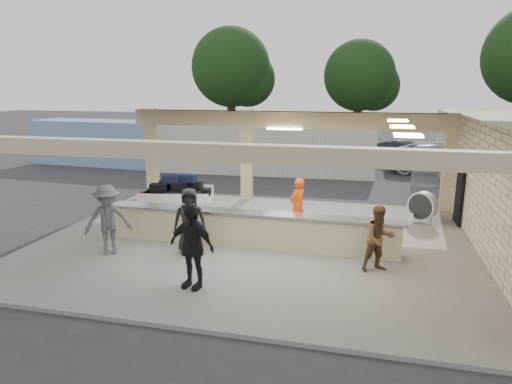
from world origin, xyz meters
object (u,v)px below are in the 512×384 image
(car_dark, at_px, (404,153))
(container_blue, at_px, (114,143))
(baggage_handler, at_px, (298,206))
(passenger_d, at_px, (190,221))
(container_white, at_px, (263,149))
(drum_fan, at_px, (423,206))
(car_white_a, at_px, (440,158))
(passenger_c, at_px, (108,220))
(baggage_counter, at_px, (250,229))
(luggage_cart, at_px, (176,193))
(passenger_b, at_px, (192,246))
(passenger_a, at_px, (379,239))

(car_dark, xyz_separation_m, container_blue, (-16.06, -3.94, 0.57))
(baggage_handler, distance_m, passenger_d, 3.43)
(container_white, bearing_deg, drum_fan, -49.98)
(drum_fan, xyz_separation_m, container_white, (-7.08, 7.78, 0.56))
(car_white_a, relative_size, container_blue, 0.55)
(car_dark, bearing_deg, drum_fan, -156.80)
(passenger_c, bearing_deg, baggage_counter, -10.81)
(baggage_counter, xyz_separation_m, baggage_handler, (1.09, 1.47, 0.35))
(car_white_a, relative_size, car_dark, 1.31)
(luggage_cart, height_order, passenger_c, passenger_c)
(passenger_b, bearing_deg, baggage_counter, 92.33)
(passenger_a, distance_m, container_blue, 19.09)
(luggage_cart, xyz_separation_m, passenger_a, (6.66, -3.36, 0.05))
(baggage_handler, bearing_deg, passenger_c, -26.66)
(passenger_d, bearing_deg, car_white_a, 41.62)
(car_white_a, height_order, container_white, container_white)
(drum_fan, xyz_separation_m, passenger_c, (-8.27, -4.93, 0.38))
(luggage_cart, relative_size, passenger_c, 1.42)
(passenger_c, relative_size, car_dark, 0.46)
(passenger_c, bearing_deg, baggage_handler, -0.90)
(car_white_a, xyz_separation_m, container_blue, (-17.73, -1.93, 0.49))
(passenger_b, relative_size, container_white, 0.17)
(passenger_c, bearing_deg, passenger_a, -29.22)
(container_blue, bearing_deg, drum_fan, -23.38)
(luggage_cart, bearing_deg, baggage_counter, -49.70)
(baggage_handler, xyz_separation_m, car_dark, (3.93, 14.04, -0.26))
(luggage_cart, relative_size, car_dark, 0.65)
(passenger_a, distance_m, car_white_a, 14.77)
(baggage_counter, relative_size, passenger_b, 4.35)
(baggage_handler, xyz_separation_m, car_white_a, (5.60, 12.02, -0.18))
(passenger_a, relative_size, passenger_d, 0.91)
(baggage_counter, distance_m, passenger_a, 3.54)
(car_dark, relative_size, container_white, 0.36)
(baggage_counter, height_order, container_white, container_white)
(baggage_counter, height_order, baggage_handler, baggage_handler)
(drum_fan, distance_m, passenger_b, 8.32)
(passenger_d, bearing_deg, passenger_c, 175.99)
(passenger_c, distance_m, container_blue, 15.08)
(baggage_counter, distance_m, baggage_handler, 1.86)
(passenger_c, xyz_separation_m, passenger_d, (2.05, 0.55, -0.05))
(luggage_cart, bearing_deg, car_white_a, 35.37)
(baggage_counter, height_order, passenger_c, passenger_c)
(baggage_handler, height_order, passenger_d, passenger_d)
(car_dark, bearing_deg, passenger_a, -161.54)
(passenger_a, xyz_separation_m, passenger_b, (-3.97, -1.93, 0.14))
(passenger_c, bearing_deg, car_dark, 29.69)
(passenger_c, xyz_separation_m, car_dark, (8.45, 16.96, -0.35))
(drum_fan, bearing_deg, luggage_cart, -136.54)
(baggage_counter, relative_size, car_white_a, 1.54)
(luggage_cart, height_order, car_dark, luggage_cart)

